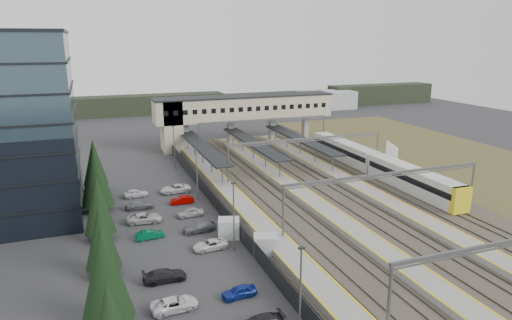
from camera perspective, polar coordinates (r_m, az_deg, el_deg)
name	(u,v)px	position (r m, az deg, el deg)	size (l,w,h in m)	color
ground	(273,216)	(62.10, 2.11, -7.05)	(220.00, 220.00, 0.00)	#2B2B2D
conifer_row	(99,214)	(52.65, -19.00, -6.36)	(4.42, 49.82, 9.50)	black
car_park	(185,248)	(52.45, -8.92, -10.80)	(10.75, 44.63, 1.29)	#B7B8BD
lampposts	(212,190)	(59.33, -5.50, -3.71)	(0.50, 53.25, 8.07)	slate
fence	(216,203)	(64.22, -4.99, -5.39)	(0.08, 90.00, 2.00)	#26282B
relay_cabin_near	(266,245)	(51.39, 1.22, -10.55)	(3.16, 2.72, 2.23)	#A4A8AA
relay_cabin_far	(229,228)	(55.54, -3.41, -8.50)	(3.05, 2.77, 2.32)	#A4A8AA
rail_corridor	(317,195)	(70.00, 7.65, -4.35)	(34.00, 90.00, 0.92)	#353128
canopies	(253,143)	(87.47, -0.34, 2.15)	(23.10, 30.00, 3.28)	black
footbridge	(233,111)	(100.92, -2.89, 6.16)	(40.40, 6.40, 11.20)	tan
gantries	(341,160)	(67.95, 10.59, -0.03)	(28.40, 62.28, 7.17)	slate
train	(376,164)	(82.06, 14.72, -0.52)	(2.92, 40.57, 3.67)	beige
billboard	(391,153)	(85.35, 16.57, 0.82)	(2.01, 5.66, 5.01)	slate
scrub_east	(496,173)	(91.78, 27.77, -1.49)	(34.00, 120.00, 0.06)	#423D22
treeline_far	(234,102)	(153.90, -2.77, 7.29)	(170.00, 19.00, 7.00)	black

